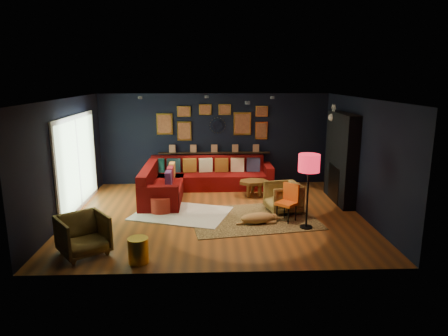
{
  "coord_description": "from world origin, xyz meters",
  "views": [
    {
      "loc": [
        -0.16,
        -8.59,
        3.05
      ],
      "look_at": [
        0.19,
        0.3,
        1.01
      ],
      "focal_mm": 32.0,
      "sensor_mm": 36.0,
      "label": 1
    }
  ],
  "objects_px": {
    "armchair_right": "(283,196)",
    "armchair_left": "(83,233)",
    "coffee_table": "(254,184)",
    "gold_stool": "(138,250)",
    "orange_chair": "(288,199)",
    "sectional": "(192,181)",
    "pouf": "(161,204)",
    "floor_lamp": "(309,167)",
    "dog": "(258,216)"
  },
  "relations": [
    {
      "from": "armchair_right",
      "to": "coffee_table",
      "type": "bearing_deg",
      "value": -167.38
    },
    {
      "from": "coffee_table",
      "to": "pouf",
      "type": "height_order",
      "value": "coffee_table"
    },
    {
      "from": "armchair_right",
      "to": "floor_lamp",
      "type": "xyz_separation_m",
      "value": [
        0.29,
        -1.06,
        0.93
      ]
    },
    {
      "from": "armchair_left",
      "to": "dog",
      "type": "xyz_separation_m",
      "value": [
        3.23,
        1.36,
        -0.22
      ]
    },
    {
      "from": "pouf",
      "to": "sectional",
      "type": "bearing_deg",
      "value": 68.15
    },
    {
      "from": "armchair_left",
      "to": "orange_chair",
      "type": "xyz_separation_m",
      "value": [
        3.91,
        1.53,
        0.09
      ]
    },
    {
      "from": "gold_stool",
      "to": "dog",
      "type": "xyz_separation_m",
      "value": [
        2.22,
        1.72,
        -0.04
      ]
    },
    {
      "from": "dog",
      "to": "pouf",
      "type": "bearing_deg",
      "value": 149.05
    },
    {
      "from": "gold_stool",
      "to": "floor_lamp",
      "type": "bearing_deg",
      "value": 24.2
    },
    {
      "from": "pouf",
      "to": "dog",
      "type": "xyz_separation_m",
      "value": [
        2.13,
        -0.83,
        -0.03
      ]
    },
    {
      "from": "pouf",
      "to": "floor_lamp",
      "type": "xyz_separation_m",
      "value": [
        3.09,
        -1.12,
        1.1
      ]
    },
    {
      "from": "armchair_right",
      "to": "floor_lamp",
      "type": "relative_size",
      "value": 0.48
    },
    {
      "from": "pouf",
      "to": "orange_chair",
      "type": "xyz_separation_m",
      "value": [
        2.81,
        -0.65,
        0.28
      ]
    },
    {
      "from": "armchair_right",
      "to": "armchair_left",
      "type": "bearing_deg",
      "value": -72.21
    },
    {
      "from": "sectional",
      "to": "pouf",
      "type": "distance_m",
      "value": 1.74
    },
    {
      "from": "armchair_right",
      "to": "orange_chair",
      "type": "relative_size",
      "value": 0.92
    },
    {
      "from": "armchair_right",
      "to": "floor_lamp",
      "type": "height_order",
      "value": "floor_lamp"
    },
    {
      "from": "armchair_right",
      "to": "floor_lamp",
      "type": "distance_m",
      "value": 1.44
    },
    {
      "from": "pouf",
      "to": "orange_chair",
      "type": "bearing_deg",
      "value": -13.07
    },
    {
      "from": "orange_chair",
      "to": "dog",
      "type": "height_order",
      "value": "orange_chair"
    },
    {
      "from": "orange_chair",
      "to": "gold_stool",
      "type": "bearing_deg",
      "value": -102.56
    },
    {
      "from": "orange_chair",
      "to": "dog",
      "type": "xyz_separation_m",
      "value": [
        -0.68,
        -0.17,
        -0.31
      ]
    },
    {
      "from": "armchair_left",
      "to": "orange_chair",
      "type": "height_order",
      "value": "orange_chair"
    },
    {
      "from": "sectional",
      "to": "pouf",
      "type": "height_order",
      "value": "sectional"
    },
    {
      "from": "armchair_left",
      "to": "gold_stool",
      "type": "bearing_deg",
      "value": -56.73
    },
    {
      "from": "gold_stool",
      "to": "floor_lamp",
      "type": "height_order",
      "value": "floor_lamp"
    },
    {
      "from": "orange_chair",
      "to": "coffee_table",
      "type": "bearing_deg",
      "value": 150.74
    },
    {
      "from": "armchair_right",
      "to": "orange_chair",
      "type": "height_order",
      "value": "orange_chair"
    },
    {
      "from": "armchair_left",
      "to": "coffee_table",
      "type": "bearing_deg",
      "value": 8.28
    },
    {
      "from": "armchair_right",
      "to": "sectional",
      "type": "bearing_deg",
      "value": -138.51
    },
    {
      "from": "armchair_right",
      "to": "dog",
      "type": "xyz_separation_m",
      "value": [
        -0.68,
        -0.76,
        -0.2
      ]
    },
    {
      "from": "armchair_right",
      "to": "gold_stool",
      "type": "bearing_deg",
      "value": -60.08
    },
    {
      "from": "dog",
      "to": "armchair_left",
      "type": "bearing_deg",
      "value": -166.87
    },
    {
      "from": "gold_stool",
      "to": "orange_chair",
      "type": "bearing_deg",
      "value": 33.22
    },
    {
      "from": "sectional",
      "to": "orange_chair",
      "type": "xyz_separation_m",
      "value": [
        2.16,
        -2.26,
        0.16
      ]
    },
    {
      "from": "gold_stool",
      "to": "pouf",
      "type": "bearing_deg",
      "value": 87.93
    },
    {
      "from": "armchair_right",
      "to": "orange_chair",
      "type": "bearing_deg",
      "value": -10.32
    },
    {
      "from": "sectional",
      "to": "dog",
      "type": "xyz_separation_m",
      "value": [
        1.48,
        -2.43,
        -0.15
      ]
    },
    {
      "from": "sectional",
      "to": "armchair_left",
      "type": "height_order",
      "value": "sectional"
    },
    {
      "from": "armchair_left",
      "to": "floor_lamp",
      "type": "distance_m",
      "value": 4.43
    },
    {
      "from": "orange_chair",
      "to": "floor_lamp",
      "type": "distance_m",
      "value": 0.99
    },
    {
      "from": "coffee_table",
      "to": "orange_chair",
      "type": "xyz_separation_m",
      "value": [
        0.55,
        -1.85,
        0.14
      ]
    },
    {
      "from": "armchair_right",
      "to": "dog",
      "type": "height_order",
      "value": "armchair_right"
    },
    {
      "from": "coffee_table",
      "to": "pouf",
      "type": "xyz_separation_m",
      "value": [
        -2.26,
        -1.19,
        -0.14
      ]
    },
    {
      "from": "sectional",
      "to": "armchair_left",
      "type": "relative_size",
      "value": 4.33
    },
    {
      "from": "sectional",
      "to": "armchair_right",
      "type": "relative_size",
      "value": 4.54
    },
    {
      "from": "armchair_right",
      "to": "orange_chair",
      "type": "distance_m",
      "value": 0.6
    },
    {
      "from": "pouf",
      "to": "armchair_right",
      "type": "bearing_deg",
      "value": -1.26
    },
    {
      "from": "gold_stool",
      "to": "dog",
      "type": "bearing_deg",
      "value": 37.85
    },
    {
      "from": "coffee_table",
      "to": "dog",
      "type": "xyz_separation_m",
      "value": [
        -0.13,
        -2.02,
        -0.17
      ]
    }
  ]
}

